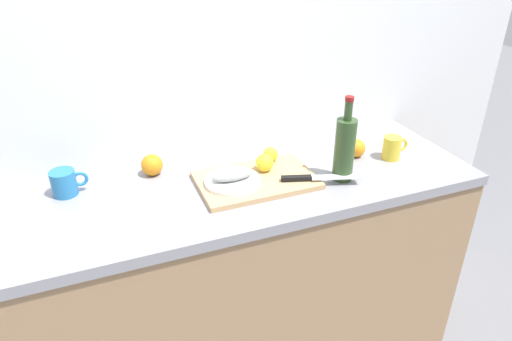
{
  "coord_description": "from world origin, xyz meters",
  "views": [
    {
      "loc": [
        -0.38,
        -1.4,
        1.75
      ],
      "look_at": [
        0.16,
        -0.02,
        0.95
      ],
      "focal_mm": 32.57,
      "sensor_mm": 36.0,
      "label": 1
    }
  ],
  "objects_px": {
    "cutting_board": "(256,180)",
    "fish_fillet": "(232,175)",
    "white_plate": "(233,181)",
    "chef_knife": "(311,178)",
    "lemon_0": "(265,163)",
    "orange_0": "(356,148)",
    "coffee_mug_1": "(65,183)",
    "coffee_mug_2": "(392,148)",
    "wine_bottle": "(345,148)"
  },
  "relations": [
    {
      "from": "cutting_board",
      "to": "fish_fillet",
      "type": "bearing_deg",
      "value": -177.17
    },
    {
      "from": "cutting_board",
      "to": "white_plate",
      "type": "relative_size",
      "value": 2.1
    },
    {
      "from": "white_plate",
      "to": "chef_knife",
      "type": "xyz_separation_m",
      "value": [
        0.27,
        -0.08,
        0.0
      ]
    },
    {
      "from": "white_plate",
      "to": "lemon_0",
      "type": "relative_size",
      "value": 3.02
    },
    {
      "from": "cutting_board",
      "to": "orange_0",
      "type": "bearing_deg",
      "value": 6.35
    },
    {
      "from": "coffee_mug_1",
      "to": "chef_knife",
      "type": "bearing_deg",
      "value": -17.33
    },
    {
      "from": "coffee_mug_1",
      "to": "coffee_mug_2",
      "type": "distance_m",
      "value": 1.24
    },
    {
      "from": "fish_fillet",
      "to": "coffee_mug_1",
      "type": "xyz_separation_m",
      "value": [
        -0.56,
        0.17,
        -0.01
      ]
    },
    {
      "from": "chef_knife",
      "to": "fish_fillet",
      "type": "bearing_deg",
      "value": -179.84
    },
    {
      "from": "white_plate",
      "to": "wine_bottle",
      "type": "xyz_separation_m",
      "value": [
        0.4,
        -0.08,
        0.1
      ]
    },
    {
      "from": "orange_0",
      "to": "white_plate",
      "type": "bearing_deg",
      "value": -174.24
    },
    {
      "from": "wine_bottle",
      "to": "coffee_mug_2",
      "type": "distance_m",
      "value": 0.29
    },
    {
      "from": "wine_bottle",
      "to": "white_plate",
      "type": "bearing_deg",
      "value": 168.08
    },
    {
      "from": "wine_bottle",
      "to": "orange_0",
      "type": "relative_size",
      "value": 4.38
    },
    {
      "from": "lemon_0",
      "to": "orange_0",
      "type": "xyz_separation_m",
      "value": [
        0.41,
        0.01,
        -0.02
      ]
    },
    {
      "from": "white_plate",
      "to": "lemon_0",
      "type": "height_order",
      "value": "lemon_0"
    },
    {
      "from": "cutting_board",
      "to": "coffee_mug_1",
      "type": "height_order",
      "value": "coffee_mug_1"
    },
    {
      "from": "chef_knife",
      "to": "white_plate",
      "type": "bearing_deg",
      "value": -179.84
    },
    {
      "from": "wine_bottle",
      "to": "orange_0",
      "type": "xyz_separation_m",
      "value": [
        0.15,
        0.14,
        -0.09
      ]
    },
    {
      "from": "fish_fillet",
      "to": "wine_bottle",
      "type": "bearing_deg",
      "value": -11.92
    },
    {
      "from": "cutting_board",
      "to": "coffee_mug_1",
      "type": "xyz_separation_m",
      "value": [
        -0.65,
        0.17,
        0.04
      ]
    },
    {
      "from": "white_plate",
      "to": "coffee_mug_1",
      "type": "relative_size",
      "value": 1.61
    },
    {
      "from": "white_plate",
      "to": "coffee_mug_1",
      "type": "height_order",
      "value": "coffee_mug_1"
    },
    {
      "from": "chef_knife",
      "to": "coffee_mug_2",
      "type": "height_order",
      "value": "coffee_mug_2"
    },
    {
      "from": "fish_fillet",
      "to": "lemon_0",
      "type": "distance_m",
      "value": 0.15
    },
    {
      "from": "coffee_mug_2",
      "to": "orange_0",
      "type": "bearing_deg",
      "value": 151.11
    },
    {
      "from": "coffee_mug_1",
      "to": "cutting_board",
      "type": "bearing_deg",
      "value": -14.58
    },
    {
      "from": "coffee_mug_1",
      "to": "coffee_mug_2",
      "type": "bearing_deg",
      "value": -8.62
    },
    {
      "from": "fish_fillet",
      "to": "chef_knife",
      "type": "relative_size",
      "value": 0.53
    },
    {
      "from": "fish_fillet",
      "to": "orange_0",
      "type": "relative_size",
      "value": 2.08
    },
    {
      "from": "lemon_0",
      "to": "coffee_mug_2",
      "type": "relative_size",
      "value": 0.6
    },
    {
      "from": "cutting_board",
      "to": "orange_0",
      "type": "distance_m",
      "value": 0.46
    },
    {
      "from": "cutting_board",
      "to": "fish_fillet",
      "type": "xyz_separation_m",
      "value": [
        -0.09,
        -0.0,
        0.04
      ]
    },
    {
      "from": "lemon_0",
      "to": "coffee_mug_2",
      "type": "xyz_separation_m",
      "value": [
        0.53,
        -0.06,
        -0.01
      ]
    },
    {
      "from": "orange_0",
      "to": "fish_fillet",
      "type": "bearing_deg",
      "value": -174.24
    },
    {
      "from": "fish_fillet",
      "to": "coffee_mug_2",
      "type": "relative_size",
      "value": 1.37
    },
    {
      "from": "coffee_mug_1",
      "to": "coffee_mug_2",
      "type": "xyz_separation_m",
      "value": [
        1.23,
        -0.19,
        0.0
      ]
    },
    {
      "from": "fish_fillet",
      "to": "chef_knife",
      "type": "xyz_separation_m",
      "value": [
        0.27,
        -0.08,
        -0.02
      ]
    },
    {
      "from": "fish_fillet",
      "to": "chef_knife",
      "type": "bearing_deg",
      "value": -17.4
    },
    {
      "from": "fish_fillet",
      "to": "wine_bottle",
      "type": "distance_m",
      "value": 0.42
    },
    {
      "from": "coffee_mug_1",
      "to": "coffee_mug_2",
      "type": "height_order",
      "value": "coffee_mug_2"
    },
    {
      "from": "fish_fillet",
      "to": "chef_knife",
      "type": "height_order",
      "value": "fish_fillet"
    },
    {
      "from": "fish_fillet",
      "to": "coffee_mug_2",
      "type": "bearing_deg",
      "value": -1.1
    },
    {
      "from": "white_plate",
      "to": "orange_0",
      "type": "xyz_separation_m",
      "value": [
        0.55,
        0.06,
        0.01
      ]
    },
    {
      "from": "white_plate",
      "to": "wine_bottle",
      "type": "relative_size",
      "value": 0.63
    },
    {
      "from": "chef_knife",
      "to": "orange_0",
      "type": "xyz_separation_m",
      "value": [
        0.28,
        0.14,
        0.01
      ]
    },
    {
      "from": "cutting_board",
      "to": "white_plate",
      "type": "distance_m",
      "value": 0.09
    },
    {
      "from": "chef_knife",
      "to": "orange_0",
      "type": "bearing_deg",
      "value": 44.27
    },
    {
      "from": "chef_knife",
      "to": "coffee_mug_2",
      "type": "xyz_separation_m",
      "value": [
        0.4,
        0.07,
        0.02
      ]
    },
    {
      "from": "fish_fillet",
      "to": "coffee_mug_1",
      "type": "bearing_deg",
      "value": 162.71
    }
  ]
}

